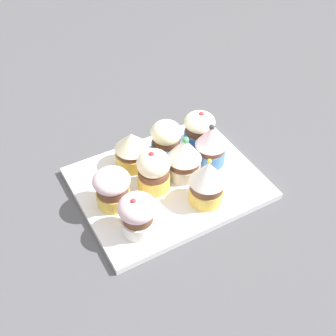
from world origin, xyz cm
name	(u,v)px	position (x,y,z in cm)	size (l,w,h in cm)	color
ground_plane	(168,192)	(0.00, 0.00, -1.50)	(180.00, 180.00, 3.00)	#4C4C51
baking_tray	(168,183)	(0.00, 0.00, 0.60)	(30.01, 23.76, 1.20)	silver
cupcake_0	(199,129)	(-9.75, -5.87, 4.56)	(5.62, 5.62, 6.87)	#477AC6
cupcake_1	(166,139)	(-2.99, -5.98, 4.79)	(5.43, 5.43, 7.10)	#477AC6
cupcake_2	(132,150)	(3.37, -6.59, 4.64)	(5.96, 5.96, 6.86)	#EFC651
cupcake_3	(211,145)	(-8.78, -0.66, 5.11)	(5.48, 5.48, 8.01)	#477AC6
cupcake_4	(184,157)	(-3.09, -0.10, 5.24)	(5.83, 5.83, 8.24)	white
cupcake_5	(155,172)	(2.65, 0.38, 4.96)	(5.51, 5.51, 7.78)	#EFC651
cupcake_6	(112,187)	(9.99, -0.17, 4.70)	(5.93, 5.93, 6.62)	#EFC651
cupcake_7	(207,182)	(-3.24, 6.71, 5.37)	(5.78, 5.78, 8.38)	#EFC651
cupcake_8	(138,214)	(8.95, 6.82, 4.79)	(5.78, 5.78, 7.11)	white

